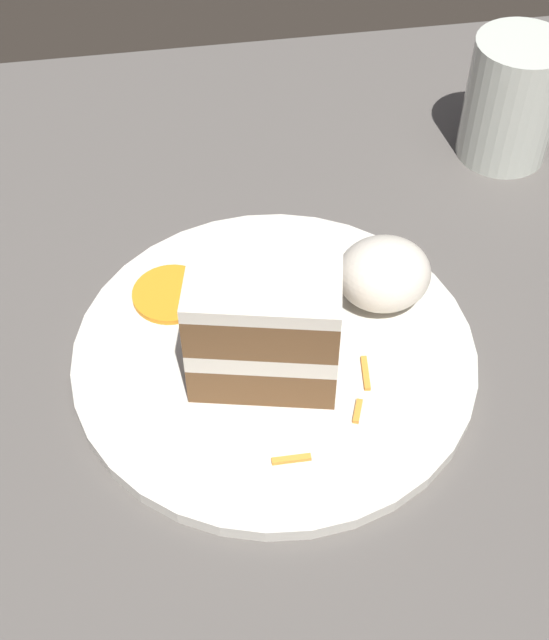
{
  "coord_description": "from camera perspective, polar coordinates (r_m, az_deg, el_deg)",
  "views": [
    {
      "loc": [
        0.08,
        0.35,
        0.5
      ],
      "look_at": [
        0.02,
        -0.03,
        0.07
      ],
      "focal_mm": 50.0,
      "sensor_mm": 36.0,
      "label": 1
    }
  ],
  "objects": [
    {
      "name": "ground_plane",
      "position": [
        0.61,
        2.75,
        -5.92
      ],
      "size": [
        6.0,
        6.0,
        0.0
      ],
      "primitive_type": "plane",
      "color": "black",
      "rests_on": "ground"
    },
    {
      "name": "dining_table",
      "position": [
        0.6,
        2.79,
        -5.22
      ],
      "size": [
        1.16,
        0.86,
        0.03
      ],
      "primitive_type": "cube",
      "color": "#56514C",
      "rests_on": "ground"
    },
    {
      "name": "plate",
      "position": [
        0.6,
        0.0,
        -2.23
      ],
      "size": [
        0.27,
        0.27,
        0.01
      ],
      "primitive_type": "cylinder",
      "color": "silver",
      "rests_on": "dining_table"
    },
    {
      "name": "cake_slice",
      "position": [
        0.55,
        -0.7,
        -0.51
      ],
      "size": [
        0.1,
        0.08,
        0.09
      ],
      "rotation": [
        0.0,
        0.0,
        1.35
      ],
      "color": "brown",
      "rests_on": "plate"
    },
    {
      "name": "cream_dollop",
      "position": [
        0.62,
        7.01,
        2.95
      ],
      "size": [
        0.07,
        0.06,
        0.05
      ],
      "primitive_type": "ellipsoid",
      "color": "silver",
      "rests_on": "plate"
    },
    {
      "name": "orange_garnish",
      "position": [
        0.63,
        -6.64,
        1.66
      ],
      "size": [
        0.06,
        0.06,
        0.0
      ],
      "primitive_type": "cylinder",
      "color": "orange",
      "rests_on": "plate"
    },
    {
      "name": "carrot_shreds_scatter",
      "position": [
        0.58,
        3.22,
        -3.86
      ],
      "size": [
        0.08,
        0.17,
        0.0
      ],
      "color": "orange",
      "rests_on": "plate"
    },
    {
      "name": "drinking_glass",
      "position": [
        0.77,
        14.82,
        13.03
      ],
      "size": [
        0.08,
        0.08,
        0.1
      ],
      "color": "beige",
      "rests_on": "dining_table"
    }
  ]
}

